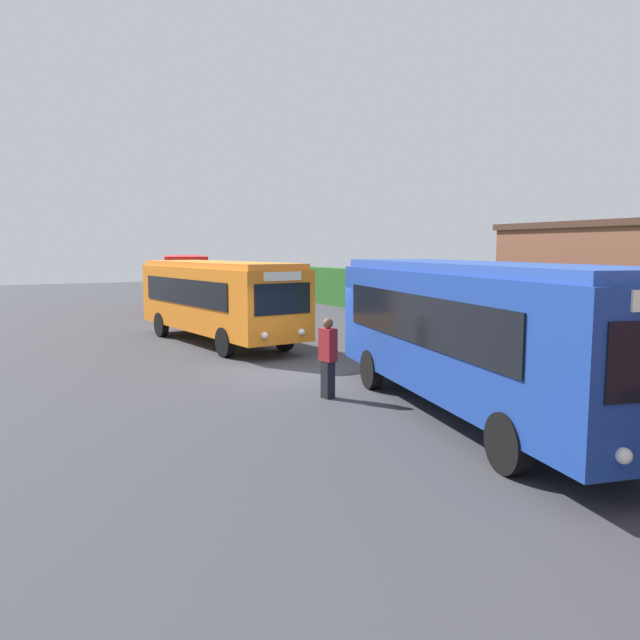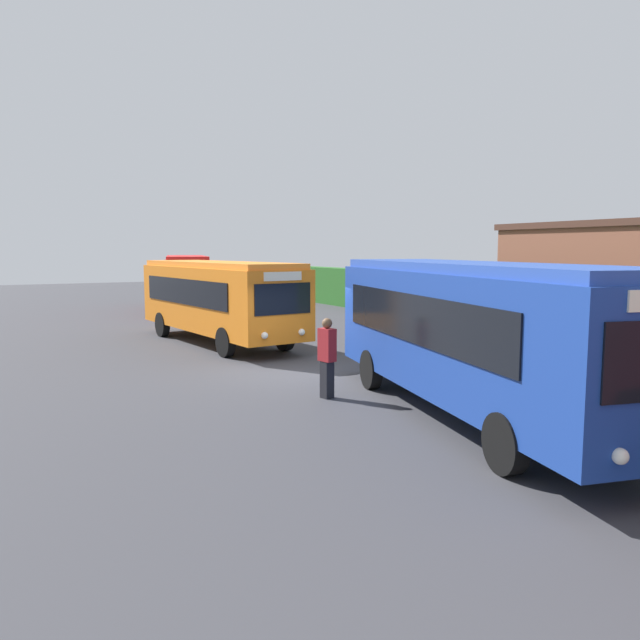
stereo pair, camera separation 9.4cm
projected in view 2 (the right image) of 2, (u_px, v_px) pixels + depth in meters
ground_plane at (295, 373)px, 17.71m from camera, size 107.70×107.70×0.00m
bus_red at (187, 279)px, 35.68m from camera, size 9.86×4.81×3.20m
bus_orange at (218, 296)px, 23.26m from camera, size 9.76×3.43×3.10m
bus_blue at (473, 330)px, 12.85m from camera, size 10.40×4.77×3.29m
person_left at (327, 355)px, 14.67m from camera, size 0.45×0.33×1.94m
person_center at (507, 345)px, 16.59m from camera, size 0.32×0.45×1.88m
hedge_row at (585, 312)px, 23.51m from camera, size 65.85×1.21×2.38m
depot_building at (609, 274)px, 29.19m from camera, size 8.37×6.68×4.82m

